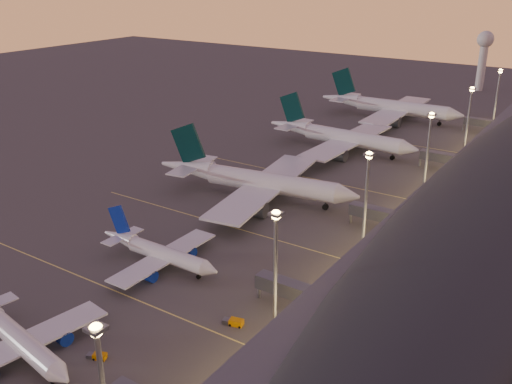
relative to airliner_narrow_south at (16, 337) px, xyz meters
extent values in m
plane|color=#3C3937|center=(0.04, 29.30, -3.28)|extent=(700.00, 700.00, 0.00)
cylinder|color=silver|center=(3.04, -0.48, 0.06)|extent=(22.22, 7.10, 3.73)
cone|color=silver|center=(15.61, -2.47, 0.06)|extent=(4.07, 4.24, 3.73)
cube|color=silver|center=(1.99, -0.32, -0.59)|extent=(11.19, 32.02, 0.41)
cylinder|color=navy|center=(3.77, 6.40, -1.85)|extent=(5.32, 3.54, 2.80)
cylinder|color=black|center=(12.13, -1.92, -2.54)|extent=(0.34, 0.34, 1.47)
cylinder|color=black|center=(12.13, -1.92, -2.76)|extent=(1.13, 0.81, 1.04)
cylinder|color=black|center=(1.70, 2.37, -2.54)|extent=(0.34, 0.34, 1.47)
cylinder|color=black|center=(1.70, 2.37, -2.76)|extent=(1.13, 0.81, 1.04)
cylinder|color=black|center=(0.89, -2.78, -2.54)|extent=(0.34, 0.34, 1.47)
cylinder|color=black|center=(0.89, -2.78, -2.76)|extent=(1.13, 0.81, 1.04)
cylinder|color=silver|center=(1.74, 38.23, -0.03)|extent=(21.32, 3.63, 3.63)
cone|color=silver|center=(14.12, 38.23, -0.03)|extent=(3.44, 3.63, 3.63)
cone|color=silver|center=(-13.73, 38.24, 0.42)|extent=(9.63, 3.63, 3.63)
cube|color=silver|center=(0.71, 38.23, -0.67)|extent=(6.19, 30.56, 0.40)
cylinder|color=navy|center=(1.40, 44.96, -1.89)|extent=(4.81, 2.72, 2.72)
cylinder|color=navy|center=(1.40, 31.51, -1.89)|extent=(4.81, 2.72, 2.72)
cube|color=navy|center=(-13.25, 38.24, 5.13)|extent=(6.65, 0.55, 7.87)
cube|color=silver|center=(-12.56, 38.23, 0.97)|extent=(3.44, 11.00, 0.25)
cylinder|color=black|center=(10.69, 38.23, -2.56)|extent=(0.29, 0.29, 1.43)
cylinder|color=black|center=(10.69, 38.23, -2.77)|extent=(1.02, 0.64, 1.02)
cylinder|color=black|center=(0.02, 40.77, -2.56)|extent=(0.29, 0.29, 1.43)
cylinder|color=black|center=(0.02, 40.77, -2.77)|extent=(1.02, 0.64, 1.02)
cylinder|color=black|center=(0.02, 35.69, -2.56)|extent=(0.29, 0.29, 1.43)
cylinder|color=black|center=(0.02, 35.69, -2.77)|extent=(1.02, 0.64, 1.02)
cylinder|color=silver|center=(-0.27, 86.09, 2.16)|extent=(40.38, 12.01, 6.04)
cone|color=silver|center=(22.65, 89.59, 2.16)|extent=(7.28, 6.94, 6.04)
cone|color=silver|center=(-28.91, 81.70, 2.91)|extent=(18.74, 8.70, 6.04)
cube|color=silver|center=(-2.18, 85.79, 1.10)|extent=(20.29, 59.44, 0.66)
cylinder|color=#53555A|center=(-2.85, 98.68, -0.94)|extent=(9.60, 5.84, 4.53)
cylinder|color=#53555A|center=(1.04, 73.30, -0.94)|extent=(9.60, 5.84, 4.53)
cube|color=#082B2B|center=(-28.02, 81.84, 10.71)|extent=(11.91, 2.70, 13.40)
cube|color=silver|center=(-26.75, 82.03, 3.82)|extent=(9.55, 21.74, 0.42)
cylinder|color=black|center=(16.31, 88.62, -2.07)|extent=(0.55, 0.55, 2.41)
cylinder|color=black|center=(16.31, 88.62, -2.43)|extent=(1.83, 1.30, 1.69)
cylinder|color=black|center=(-4.09, 89.78, -2.07)|extent=(0.55, 0.55, 2.41)
cylinder|color=black|center=(-4.09, 89.78, -2.43)|extent=(1.83, 1.30, 1.69)
cylinder|color=black|center=(-2.81, 81.42, -2.07)|extent=(0.55, 0.55, 2.41)
cylinder|color=black|center=(-2.81, 81.42, -2.43)|extent=(1.83, 1.30, 1.69)
cylinder|color=silver|center=(-0.47, 143.18, 1.91)|extent=(38.30, 7.05, 5.76)
cone|color=silver|center=(21.66, 142.43, 1.91)|extent=(6.34, 5.97, 5.76)
cone|color=silver|center=(-28.12, 144.12, 2.63)|extent=(17.40, 6.34, 5.76)
cube|color=silver|center=(-2.31, 143.24, 0.90)|extent=(12.95, 56.07, 0.63)
cylinder|color=#53555A|center=(-0.66, 155.45, -1.04)|extent=(8.75, 4.61, 4.32)
cylinder|color=#53555A|center=(-1.49, 130.95, -1.04)|extent=(8.75, 4.61, 4.32)
cube|color=#082B2B|center=(-27.26, 144.09, 10.08)|extent=(11.39, 1.25, 12.79)
cube|color=silver|center=(-26.03, 144.05, 3.50)|extent=(6.82, 20.26, 0.40)
cylinder|color=black|center=(15.54, 142.64, -2.13)|extent=(0.48, 0.48, 2.31)
cylinder|color=black|center=(15.54, 142.64, -2.47)|extent=(1.65, 1.06, 1.61)
cylinder|color=black|center=(-3.40, 147.32, -2.13)|extent=(0.48, 0.48, 2.31)
cylinder|color=black|center=(-3.40, 147.32, -2.47)|extent=(1.65, 1.06, 1.61)
cylinder|color=black|center=(-3.67, 139.25, -2.13)|extent=(0.48, 0.48, 2.31)
cylinder|color=black|center=(-3.67, 139.25, -2.47)|extent=(1.65, 1.06, 1.61)
cylinder|color=silver|center=(-2.14, 199.20, 2.34)|extent=(41.37, 6.87, 6.24)
cone|color=silver|center=(21.82, 199.56, 2.34)|extent=(6.75, 6.34, 6.24)
cone|color=silver|center=(-32.10, 198.74, 3.12)|extent=(18.73, 6.53, 6.24)
cube|color=silver|center=(-4.14, 199.17, 1.25)|extent=(12.90, 60.51, 0.69)
cylinder|color=#53555A|center=(-3.01, 212.46, -0.86)|extent=(9.39, 4.82, 4.68)
cylinder|color=#53555A|center=(-2.60, 185.91, -0.86)|extent=(9.39, 4.82, 4.68)
cube|color=#082B2B|center=(-31.16, 198.75, 11.18)|extent=(12.32, 1.12, 13.85)
cube|color=silver|center=(-29.83, 198.77, 4.05)|extent=(6.99, 21.82, 0.44)
cylinder|color=black|center=(15.19, 199.46, -2.03)|extent=(0.51, 0.51, 2.50)
cylinder|color=black|center=(15.19, 199.46, -2.40)|extent=(1.76, 1.12, 1.75)
cylinder|color=black|center=(-5.54, 203.51, -2.03)|extent=(0.51, 0.51, 2.50)
cylinder|color=black|center=(-5.54, 203.51, -2.40)|extent=(1.76, 1.12, 1.75)
cylinder|color=black|center=(-5.40, 194.78, -2.03)|extent=(0.51, 0.51, 2.50)
cylinder|color=black|center=(-5.40, 194.78, -2.40)|extent=(1.76, 1.12, 1.75)
cube|color=#4A4A4F|center=(62.04, 101.80, 2.72)|extent=(40.00, 255.00, 12.00)
ellipsoid|color=#212427|center=(62.04, 101.80, 8.72)|extent=(39.00, 253.00, 10.92)
cube|color=#FFCD6D|center=(41.84, 101.80, 1.72)|extent=(0.40, 244.80, 8.00)
cube|color=#53555A|center=(34.04, 39.30, 1.22)|extent=(16.00, 3.20, 3.00)
cylinder|color=gray|center=(26.04, 39.30, -1.08)|extent=(0.70, 0.70, 4.40)
cube|color=#53555A|center=(34.04, 84.30, 1.22)|extent=(16.00, 3.20, 3.00)
cylinder|color=gray|center=(26.04, 84.30, -1.08)|extent=(0.70, 0.70, 4.40)
cube|color=#53555A|center=(34.04, 141.30, 1.22)|extent=(16.00, 3.20, 3.00)
cylinder|color=gray|center=(26.04, 141.30, -1.08)|extent=(0.70, 0.70, 4.40)
cube|color=#53555A|center=(34.04, 197.30, 1.22)|extent=(16.00, 3.20, 3.00)
cylinder|color=gray|center=(26.04, 197.30, -1.08)|extent=(0.70, 0.70, 4.40)
cube|color=gray|center=(36.04, -10.70, 21.92)|extent=(2.20, 2.20, 0.50)
sphere|color=#FFC25B|center=(36.04, -10.70, 21.72)|extent=(1.80, 1.80, 1.80)
cylinder|color=gray|center=(36.04, 29.30, 9.22)|extent=(0.70, 0.70, 25.00)
cube|color=gray|center=(36.04, 29.30, 21.92)|extent=(2.20, 2.20, 0.50)
sphere|color=#FFC25B|center=(36.04, 29.30, 21.72)|extent=(1.80, 1.80, 1.80)
cylinder|color=gray|center=(36.04, 69.30, 9.22)|extent=(0.70, 0.70, 25.00)
cube|color=gray|center=(36.04, 69.30, 21.92)|extent=(2.20, 2.20, 0.50)
sphere|color=#FFC25B|center=(36.04, 69.30, 21.72)|extent=(1.80, 1.80, 1.80)
cylinder|color=gray|center=(36.04, 114.30, 9.22)|extent=(0.70, 0.70, 25.00)
cube|color=gray|center=(36.04, 114.30, 21.92)|extent=(2.20, 2.20, 0.50)
sphere|color=#FFC25B|center=(36.04, 114.30, 21.72)|extent=(1.80, 1.80, 1.80)
cylinder|color=gray|center=(36.04, 159.30, 9.22)|extent=(0.70, 0.70, 25.00)
cube|color=gray|center=(36.04, 159.30, 21.92)|extent=(2.20, 2.20, 0.50)
sphere|color=#FFC25B|center=(36.04, 159.30, 21.72)|extent=(1.80, 1.80, 1.80)
cylinder|color=gray|center=(36.04, 204.30, 9.22)|extent=(0.70, 0.70, 25.00)
cube|color=gray|center=(36.04, 204.30, 21.92)|extent=(2.20, 2.20, 0.50)
sphere|color=#FFC25B|center=(36.04, 204.30, 21.72)|extent=(1.80, 1.80, 1.80)
cylinder|color=silver|center=(10.04, 289.30, 9.72)|extent=(4.40, 4.40, 26.00)
sphere|color=silver|center=(10.04, 289.30, 24.72)|extent=(9.00, 9.00, 9.00)
cube|color=#D8C659|center=(0.04, 24.30, -3.27)|extent=(90.00, 0.36, 0.00)
cube|color=#D8C659|center=(0.04, 64.30, -3.27)|extent=(90.00, 0.36, 0.00)
cube|color=#D8C659|center=(0.04, 109.30, -3.27)|extent=(90.00, 0.36, 0.00)
cube|color=#D8C659|center=(0.04, 164.30, -3.27)|extent=(90.00, 0.36, 0.00)
cube|color=#CA7700|center=(13.72, 6.81, -2.76)|extent=(2.64, 2.17, 1.04)
cube|color=#53555A|center=(12.13, 6.18, -2.90)|extent=(1.69, 1.64, 0.76)
cylinder|color=black|center=(14.25, 7.78, -3.07)|extent=(0.45, 0.31, 0.42)
cylinder|color=black|center=(14.78, 6.46, -3.07)|extent=(0.45, 0.31, 0.42)
cylinder|color=black|center=(12.66, 7.15, -3.07)|extent=(0.45, 0.31, 0.42)
cylinder|color=black|center=(13.19, 5.83, -3.07)|extent=(0.45, 0.31, 0.42)
cube|color=#CA7700|center=(27.90, 28.47, -2.67)|extent=(2.96, 2.23, 1.21)
cube|color=#53555A|center=(25.98, 28.00, -2.84)|extent=(1.84, 1.76, 0.88)
cylinder|color=black|center=(28.67, 29.51, -3.04)|extent=(0.52, 0.31, 0.48)
cylinder|color=black|center=(29.06, 27.90, -3.04)|extent=(0.52, 0.31, 0.48)
cylinder|color=black|center=(26.75, 29.03, -3.04)|extent=(0.52, 0.31, 0.48)
cylinder|color=black|center=(27.14, 27.43, -3.04)|extent=(0.52, 0.31, 0.48)
camera|label=1|loc=(82.57, -46.96, 61.11)|focal=40.00mm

